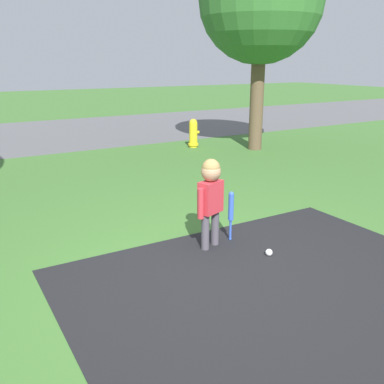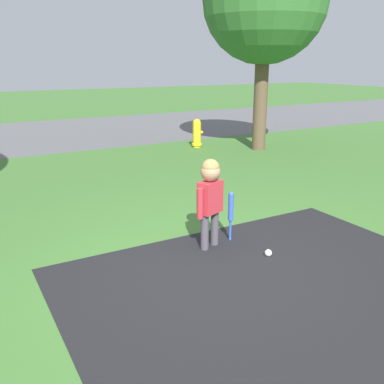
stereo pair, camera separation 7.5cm
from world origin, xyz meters
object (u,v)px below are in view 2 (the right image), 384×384
fire_hydrant (197,133)px  tree_near_driveway (265,1)px  child (210,191)px  sports_ball (268,253)px  baseball_bat (231,209)px

fire_hydrant → tree_near_driveway: size_ratio=0.15×
child → tree_near_driveway: bearing=27.0°
child → sports_ball: child is taller
child → baseball_bat: 0.41m
child → baseball_bat: child is taller
child → baseball_bat: bearing=-12.2°
child → fire_hydrant: child is taller
baseball_bat → tree_near_driveway: bearing=48.5°
tree_near_driveway → baseball_bat: bearing=-131.5°
child → fire_hydrant: size_ratio=1.47×
baseball_bat → sports_ball: (0.11, -0.56, -0.35)m
sports_ball → fire_hydrant: size_ratio=0.11×
fire_hydrant → tree_near_driveway: 3.28m
baseball_bat → tree_near_driveway: 6.27m
baseball_bat → sports_ball: size_ratio=7.70×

